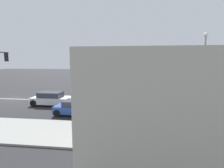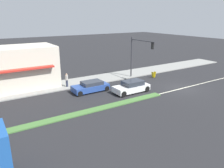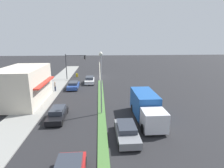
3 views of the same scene
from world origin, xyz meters
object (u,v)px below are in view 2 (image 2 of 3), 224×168
Objects in this scene: warning_aframe_sign at (154,75)px; van_white at (132,87)px; coupe_blue at (91,87)px; traffic_signal_main at (138,52)px; pedestrian at (67,80)px.

warning_aframe_sign is 0.20× the size of van_white.
coupe_blue is (-0.59, 10.41, 0.17)m from warning_aframe_sign.
traffic_signal_main reaches higher than warning_aframe_sign.
van_white reaches higher than coupe_blue.
coupe_blue is (-1.12, 7.83, -3.30)m from traffic_signal_main.
coupe_blue is (-2.88, -1.81, -0.40)m from pedestrian.
van_white is (-3.39, 6.56, 0.24)m from warning_aframe_sign.
pedestrian is at bearing 79.42° from warning_aframe_sign.
traffic_signal_main is at bearing -45.38° from van_white.
traffic_signal_main is 6.69× the size of warning_aframe_sign.
warning_aframe_sign is 7.39m from van_white.
van_white is at bearing -135.05° from pedestrian.
traffic_signal_main is 1.32× the size of van_white.
pedestrian is 0.40× the size of coupe_blue.
pedestrian is (1.75, 9.64, -2.90)m from traffic_signal_main.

